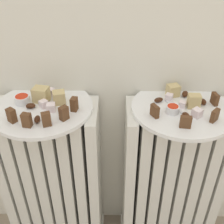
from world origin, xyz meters
name	(u,v)px	position (x,y,z in m)	size (l,w,h in m)	color
radiator_left	(55,183)	(-0.21, 0.28, 0.32)	(0.35, 0.17, 0.66)	silver
radiator_right	(169,184)	(0.21, 0.28, 0.32)	(0.35, 0.17, 0.66)	silver
plate_left	(43,108)	(-0.21, 0.28, 0.66)	(0.31, 0.31, 0.01)	white
plate_right	(182,109)	(0.21, 0.28, 0.66)	(0.31, 0.31, 0.01)	white
dark_cake_slice_left_0	(12,115)	(-0.28, 0.20, 0.69)	(0.02, 0.02, 0.04)	#56351E
dark_cake_slice_left_1	(27,120)	(-0.23, 0.18, 0.69)	(0.02, 0.02, 0.04)	#56351E
dark_cake_slice_left_2	(46,119)	(-0.18, 0.18, 0.69)	(0.02, 0.02, 0.04)	#56351E
dark_cake_slice_left_3	(64,113)	(-0.14, 0.21, 0.69)	(0.02, 0.02, 0.04)	#56351E
dark_cake_slice_left_4	(74,104)	(-0.11, 0.26, 0.69)	(0.02, 0.02, 0.04)	#56351E
marble_cake_slice_left_0	(41,94)	(-0.22, 0.31, 0.69)	(0.05, 0.04, 0.05)	tan
marble_cake_slice_left_1	(59,97)	(-0.16, 0.30, 0.69)	(0.04, 0.03, 0.04)	tan
turkish_delight_left_0	(51,108)	(-0.18, 0.25, 0.68)	(0.02, 0.02, 0.02)	white
turkish_delight_left_1	(50,92)	(-0.20, 0.35, 0.68)	(0.02, 0.02, 0.02)	white
turkish_delight_left_2	(44,104)	(-0.21, 0.28, 0.68)	(0.02, 0.02, 0.02)	white
medjool_date_left_0	(31,106)	(-0.25, 0.27, 0.68)	(0.03, 0.02, 0.02)	#3D1E0F
medjool_date_left_1	(37,119)	(-0.21, 0.20, 0.68)	(0.03, 0.02, 0.02)	#3D1E0F
jam_bowl_left	(22,99)	(-0.28, 0.30, 0.68)	(0.05, 0.05, 0.03)	white
dark_cake_slice_right_0	(155,111)	(0.12, 0.23, 0.69)	(0.03, 0.01, 0.04)	#56351E
dark_cake_slice_right_1	(186,122)	(0.20, 0.18, 0.69)	(0.03, 0.01, 0.04)	#56351E
dark_cake_slice_right_2	(215,116)	(0.29, 0.21, 0.69)	(0.03, 0.01, 0.04)	#56351E
dark_cake_slice_right_3	(215,99)	(0.32, 0.30, 0.69)	(0.03, 0.01, 0.04)	#56351E
marble_cake_slice_right_0	(173,90)	(0.20, 0.35, 0.69)	(0.04, 0.03, 0.04)	tan
marble_cake_slice_right_1	(194,101)	(0.25, 0.28, 0.69)	(0.04, 0.03, 0.04)	tan
turkish_delight_right_0	(182,104)	(0.21, 0.28, 0.68)	(0.02, 0.02, 0.02)	white
turkish_delight_right_1	(197,113)	(0.25, 0.23, 0.68)	(0.02, 0.02, 0.02)	white
turkish_delight_right_2	(169,97)	(0.18, 0.32, 0.68)	(0.02, 0.02, 0.02)	white
medjool_date_right_0	(186,115)	(0.21, 0.22, 0.68)	(0.03, 0.02, 0.02)	#3D1E0F
medjool_date_right_1	(203,102)	(0.28, 0.30, 0.68)	(0.03, 0.02, 0.02)	#3D1E0F
medjool_date_right_2	(159,100)	(0.15, 0.31, 0.68)	(0.03, 0.02, 0.02)	#3D1E0F
medjool_date_right_3	(185,94)	(0.24, 0.34, 0.68)	(0.03, 0.02, 0.02)	#3D1E0F
jam_bowl_right	(173,109)	(0.18, 0.25, 0.68)	(0.04, 0.04, 0.02)	white
fork	(175,107)	(0.19, 0.28, 0.67)	(0.05, 0.10, 0.00)	silver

